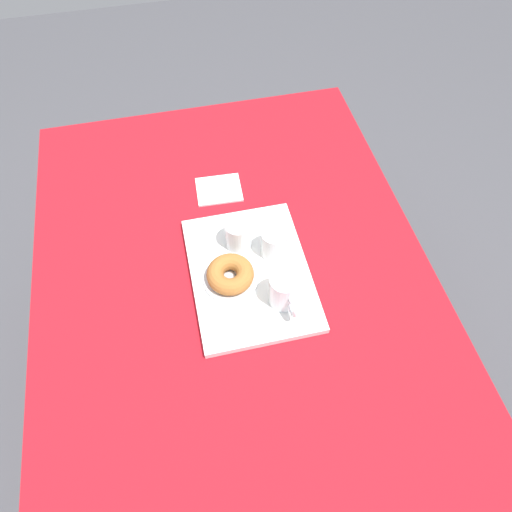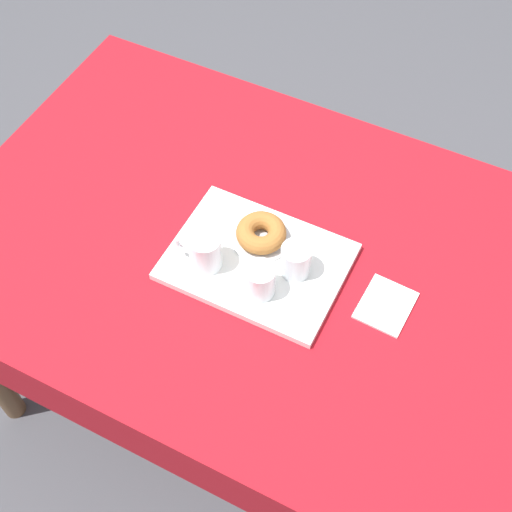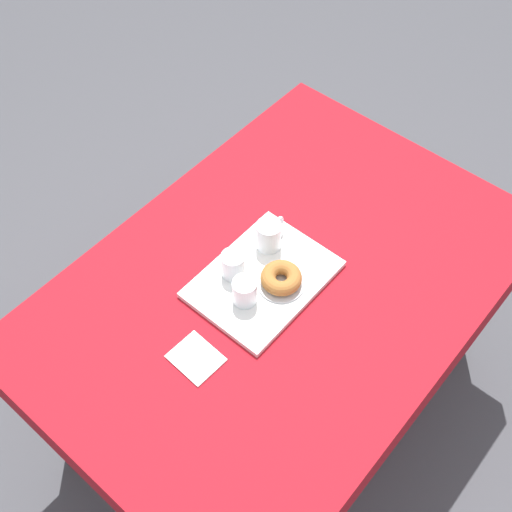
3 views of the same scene
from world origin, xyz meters
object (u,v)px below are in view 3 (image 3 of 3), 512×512
water_glass_far (245,292)px  sugar_donut_left (281,278)px  water_glass_near (233,266)px  dining_table (281,297)px  donut_plate_left (281,283)px  paper_napkin (196,358)px  tea_mug_left (269,236)px  serving_tray (263,279)px

water_glass_far → sugar_donut_left: (-0.11, 0.04, -0.01)m
water_glass_near → sugar_donut_left: 0.14m
water_glass_near → sugar_donut_left: bearing=115.4°
dining_table → donut_plate_left: 0.11m
sugar_donut_left → paper_napkin: (0.32, -0.03, -0.04)m
tea_mug_left → donut_plate_left: size_ratio=0.82×
dining_table → donut_plate_left: donut_plate_left is taller
donut_plate_left → sugar_donut_left: 0.02m
dining_table → sugar_donut_left: (0.02, 0.01, 0.13)m
donut_plate_left → dining_table: bearing=-148.1°
donut_plate_left → paper_napkin: donut_plate_left is taller
water_glass_near → dining_table: bearing=125.3°
serving_tray → paper_napkin: serving_tray is taller
serving_tray → sugar_donut_left: (-0.02, 0.05, 0.04)m
tea_mug_left → paper_napkin: 0.42m
dining_table → water_glass_far: bearing=-13.1°
water_glass_near → donut_plate_left: size_ratio=0.60×
tea_mug_left → paper_napkin: (0.40, 0.09, -0.06)m
water_glass_far → sugar_donut_left: bearing=158.3°
water_glass_far → paper_napkin: size_ratio=0.63×
serving_tray → paper_napkin: 0.30m
tea_mug_left → water_glass_near: tea_mug_left is taller
donut_plate_left → paper_napkin: size_ratio=1.06×
water_glass_near → donut_plate_left: water_glass_near is taller
dining_table → sugar_donut_left: bearing=31.9°
tea_mug_left → sugar_donut_left: 0.14m
water_glass_near → donut_plate_left: (-0.06, 0.12, -0.03)m
dining_table → paper_napkin: paper_napkin is taller
water_glass_near → paper_napkin: bearing=20.8°
serving_tray → donut_plate_left: bearing=107.0°
paper_napkin → tea_mug_left: bearing=-167.7°
tea_mug_left → paper_napkin: bearing=12.3°
water_glass_far → serving_tray: bearing=-173.6°
serving_tray → tea_mug_left: size_ratio=3.55×
serving_tray → water_glass_near: size_ratio=4.89×
water_glass_far → tea_mug_left: bearing=-159.2°
serving_tray → tea_mug_left: bearing=-148.1°
serving_tray → tea_mug_left: (-0.10, -0.06, 0.05)m
tea_mug_left → donut_plate_left: tea_mug_left is taller
donut_plate_left → paper_napkin: bearing=-4.6°
water_glass_near → paper_napkin: (0.26, 0.10, -0.05)m
water_glass_far → paper_napkin: 0.22m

